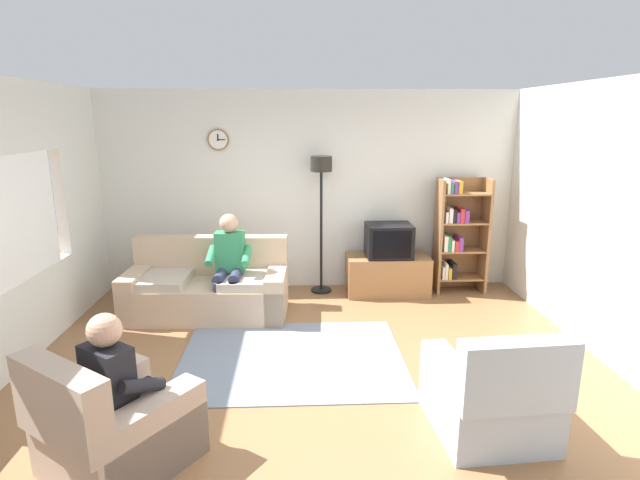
# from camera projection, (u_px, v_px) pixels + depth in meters

# --- Properties ---
(ground_plane) EXTENTS (12.00, 12.00, 0.00)m
(ground_plane) POSITION_uv_depth(u_px,v_px,m) (318.00, 378.00, 4.56)
(ground_plane) COLOR #8C603D
(back_wall_assembly) EXTENTS (6.20, 0.17, 2.70)m
(back_wall_assembly) POSITION_uv_depth(u_px,v_px,m) (310.00, 191.00, 6.82)
(back_wall_assembly) COLOR silver
(back_wall_assembly) RESTS_ON ground_plane
(couch) EXTENTS (1.94, 0.96, 0.90)m
(couch) POSITION_uv_depth(u_px,v_px,m) (208.00, 289.00, 5.99)
(couch) COLOR tan
(couch) RESTS_ON ground_plane
(tv_stand) EXTENTS (1.10, 0.56, 0.52)m
(tv_stand) POSITION_uv_depth(u_px,v_px,m) (387.00, 274.00, 6.73)
(tv_stand) COLOR olive
(tv_stand) RESTS_ON ground_plane
(tv) EXTENTS (0.60, 0.49, 0.44)m
(tv) POSITION_uv_depth(u_px,v_px,m) (389.00, 240.00, 6.59)
(tv) COLOR black
(tv) RESTS_ON tv_stand
(bookshelf) EXTENTS (0.68, 0.36, 1.56)m
(bookshelf) POSITION_uv_depth(u_px,v_px,m) (457.00, 233.00, 6.71)
(bookshelf) COLOR olive
(bookshelf) RESTS_ON ground_plane
(floor_lamp) EXTENTS (0.28, 0.28, 1.85)m
(floor_lamp) POSITION_uv_depth(u_px,v_px,m) (321.00, 187.00, 6.50)
(floor_lamp) COLOR black
(floor_lamp) RESTS_ON ground_plane
(armchair_near_window) EXTENTS (1.16, 1.18, 0.90)m
(armchair_near_window) POSITION_uv_depth(u_px,v_px,m) (115.00, 429.00, 3.33)
(armchair_near_window) COLOR tan
(armchair_near_window) RESTS_ON ground_plane
(armchair_near_bookshelf) EXTENTS (0.86, 0.94, 0.90)m
(armchair_near_bookshelf) POSITION_uv_depth(u_px,v_px,m) (491.00, 397.00, 3.71)
(armchair_near_bookshelf) COLOR #9EADBC
(armchair_near_bookshelf) RESTS_ON ground_plane
(area_rug) EXTENTS (2.20, 1.70, 0.01)m
(area_rug) POSITION_uv_depth(u_px,v_px,m) (292.00, 358.00, 4.92)
(area_rug) COLOR slate
(area_rug) RESTS_ON ground_plane
(person_on_couch) EXTENTS (0.52, 0.55, 1.24)m
(person_on_couch) POSITION_uv_depth(u_px,v_px,m) (229.00, 261.00, 5.80)
(person_on_couch) COLOR #338C59
(person_on_couch) RESTS_ON ground_plane
(person_in_left_armchair) EXTENTS (0.62, 0.64, 1.12)m
(person_in_left_armchair) POSITION_uv_depth(u_px,v_px,m) (122.00, 382.00, 3.32)
(person_in_left_armchair) COLOR black
(person_in_left_armchair) RESTS_ON ground_plane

